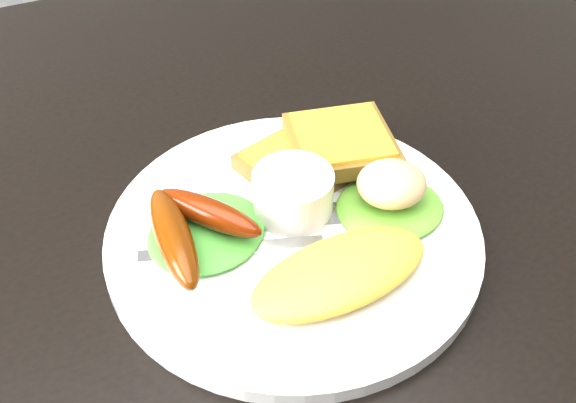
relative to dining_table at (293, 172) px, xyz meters
The scene contains 12 objects.
dining_table is the anchor object (origin of this frame).
plate 0.11m from the dining_table, 115.22° to the right, with size 0.29×0.29×0.01m, color white.
lettuce_left 0.13m from the dining_table, 145.64° to the right, with size 0.09×0.08×0.01m, color green.
lettuce_right 0.12m from the dining_table, 73.17° to the right, with size 0.09×0.08×0.01m, color green.
omelette 0.17m from the dining_table, 103.52° to the right, with size 0.14×0.07×0.02m, color #F9A338.
sausage_a 0.17m from the dining_table, 148.31° to the right, with size 0.03×0.10×0.03m, color #652201.
sausage_b 0.14m from the dining_table, 145.71° to the right, with size 0.02×0.09×0.02m, color #6D2C06.
ramekin 0.10m from the dining_table, 115.57° to the right, with size 0.06×0.06×0.04m, color white.
toast_a 0.05m from the dining_table, 108.83° to the right, with size 0.08×0.08×0.01m, color brown.
toast_b 0.07m from the dining_table, 53.59° to the right, with size 0.08×0.08×0.01m, color olive.
potato_salad 0.12m from the dining_table, 71.24° to the right, with size 0.05×0.05×0.03m, color #FAEDA6.
fork 0.14m from the dining_table, 135.01° to the right, with size 0.14×0.01×0.00m, color #ADAFB7.
Camera 1 is at (-0.20, -0.42, 1.13)m, focal length 42.00 mm.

